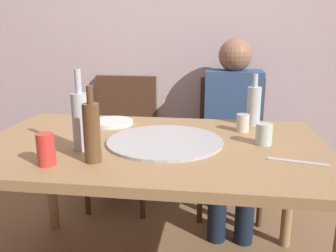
# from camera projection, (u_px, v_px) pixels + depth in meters

# --- Properties ---
(back_wall) EXTENTS (6.00, 0.10, 2.60)m
(back_wall) POSITION_uv_depth(u_px,v_px,m) (178.00, 18.00, 2.47)
(back_wall) COLOR #B29EA3
(back_wall) RESTS_ON ground_plane
(dining_table) EXTENTS (1.54, 0.95, 0.73)m
(dining_table) POSITION_uv_depth(u_px,v_px,m) (151.00, 158.00, 1.61)
(dining_table) COLOR #99754C
(dining_table) RESTS_ON ground_plane
(pizza_tray) EXTENTS (0.52, 0.52, 0.01)m
(pizza_tray) POSITION_uv_depth(u_px,v_px,m) (165.00, 141.00, 1.59)
(pizza_tray) COLOR #ADADB2
(pizza_tray) RESTS_ON dining_table
(wine_bottle) EXTENTS (0.06, 0.06, 0.29)m
(wine_bottle) POSITION_uv_depth(u_px,v_px,m) (92.00, 132.00, 1.33)
(wine_bottle) COLOR brown
(wine_bottle) RESTS_ON dining_table
(beer_bottle) EXTENTS (0.07, 0.07, 0.34)m
(beer_bottle) POSITION_uv_depth(u_px,v_px,m) (80.00, 120.00, 1.46)
(beer_bottle) COLOR #B2BCC1
(beer_bottle) RESTS_ON dining_table
(water_bottle) EXTENTS (0.07, 0.07, 0.27)m
(water_bottle) POSITION_uv_depth(u_px,v_px,m) (254.00, 105.00, 1.86)
(water_bottle) COLOR #B2BCC1
(water_bottle) RESTS_ON dining_table
(tumbler_near) EXTENTS (0.07, 0.07, 0.09)m
(tumbler_near) POSITION_uv_depth(u_px,v_px,m) (264.00, 134.00, 1.55)
(tumbler_near) COLOR #B7C6BC
(tumbler_near) RESTS_ON dining_table
(tumbler_far) EXTENTS (0.06, 0.06, 0.09)m
(tumbler_far) POSITION_uv_depth(u_px,v_px,m) (243.00, 123.00, 1.75)
(tumbler_far) COLOR beige
(tumbler_far) RESTS_ON dining_table
(soda_can) EXTENTS (0.07, 0.07, 0.12)m
(soda_can) POSITION_uv_depth(u_px,v_px,m) (46.00, 149.00, 1.31)
(soda_can) COLOR red
(soda_can) RESTS_ON dining_table
(plate_stack) EXTENTS (0.22, 0.22, 0.02)m
(plate_stack) POSITION_uv_depth(u_px,v_px,m) (112.00, 122.00, 1.89)
(plate_stack) COLOR white
(plate_stack) RESTS_ON dining_table
(table_knife) EXTENTS (0.22, 0.07, 0.01)m
(table_knife) POSITION_uv_depth(u_px,v_px,m) (297.00, 162.00, 1.35)
(table_knife) COLOR #B7B7BC
(table_knife) RESTS_ON dining_table
(chair_left) EXTENTS (0.44, 0.44, 0.90)m
(chair_left) POSITION_uv_depth(u_px,v_px,m) (123.00, 132.00, 2.53)
(chair_left) COLOR #472D1E
(chair_left) RESTS_ON ground_plane
(chair_right) EXTENTS (0.44, 0.44, 0.90)m
(chair_right) POSITION_uv_depth(u_px,v_px,m) (231.00, 136.00, 2.43)
(chair_right) COLOR #472D1E
(chair_right) RESTS_ON ground_plane
(guest_in_sweater) EXTENTS (0.36, 0.56, 1.17)m
(guest_in_sweater) POSITION_uv_depth(u_px,v_px,m) (233.00, 124.00, 2.25)
(guest_in_sweater) COLOR navy
(guest_in_sweater) RESTS_ON ground_plane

